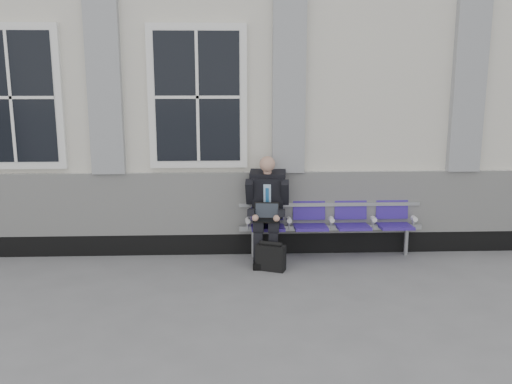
{
  "coord_description": "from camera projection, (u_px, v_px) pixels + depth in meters",
  "views": [
    {
      "loc": [
        0.82,
        -6.46,
        2.62
      ],
      "look_at": [
        1.13,
        0.9,
        1.03
      ],
      "focal_mm": 40.0,
      "sensor_mm": 36.0,
      "label": 1
    }
  ],
  "objects": [
    {
      "name": "ground",
      "position": [
        165.0,
        293.0,
        6.83
      ],
      "size": [
        70.0,
        70.0,
        0.0
      ],
      "primitive_type": "plane",
      "color": "slate",
      "rests_on": "ground"
    },
    {
      "name": "briefcase",
      "position": [
        271.0,
        257.0,
        7.56
      ],
      "size": [
        0.42,
        0.3,
        0.39
      ],
      "color": "black",
      "rests_on": "ground"
    },
    {
      "name": "businessman",
      "position": [
        267.0,
        205.0,
        7.87
      ],
      "size": [
        0.62,
        0.84,
        1.47
      ],
      "color": "black",
      "rests_on": "ground"
    },
    {
      "name": "bench",
      "position": [
        331.0,
        218.0,
        8.09
      ],
      "size": [
        2.6,
        0.47,
        0.91
      ],
      "color": "#9EA0A3",
      "rests_on": "ground"
    },
    {
      "name": "station_building",
      "position": [
        183.0,
        93.0,
        9.75
      ],
      "size": [
        14.4,
        4.4,
        4.49
      ],
      "color": "beige",
      "rests_on": "ground"
    }
  ]
}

